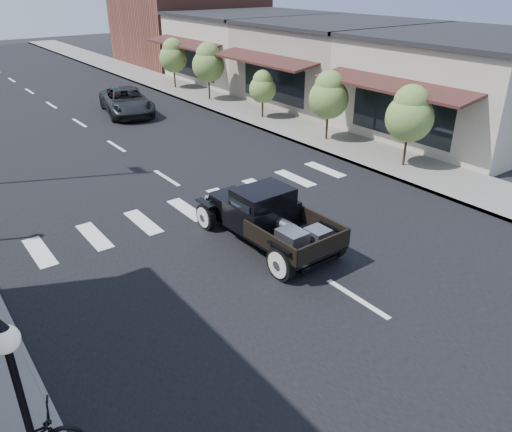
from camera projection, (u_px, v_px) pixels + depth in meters
ground at (280, 250)px, 14.36m from camera, size 120.00×120.00×0.00m
road at (93, 132)px, 25.19m from camera, size 14.00×80.00×0.02m
road_markings at (134, 158)px, 21.58m from camera, size 12.00×60.00×0.06m
sidewalk_right at (232, 106)px, 29.72m from camera, size 3.00×80.00×0.15m
storefront_near at (468, 86)px, 24.32m from camera, size 10.00×9.00×4.50m
storefront_mid at (336, 63)px, 30.82m from camera, size 10.00×9.00×4.50m
storefront_far at (251, 47)px, 37.32m from camera, size 10.00×9.00×4.50m
far_building_right at (189, 20)px, 44.27m from camera, size 11.00×10.00×7.00m
lamp_post_a at (28, 422)px, 6.60m from camera, size 0.36×0.36×3.35m
small_tree_a at (408, 128)px, 19.69m from camera, size 1.88×1.88×3.13m
small_tree_b at (328, 107)px, 22.96m from camera, size 1.83×1.83×3.05m
small_tree_c at (263, 95)px, 26.71m from camera, size 1.45×1.45×2.41m
small_tree_d at (209, 72)px, 30.47m from camera, size 1.96×1.96×3.27m
small_tree_e at (174, 64)px, 33.73m from camera, size 1.87×1.87×3.12m
hotrod_pickup at (268, 217)px, 14.36m from camera, size 2.41×4.97×1.70m
second_car at (127, 102)px, 28.08m from camera, size 3.35×5.49×1.42m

